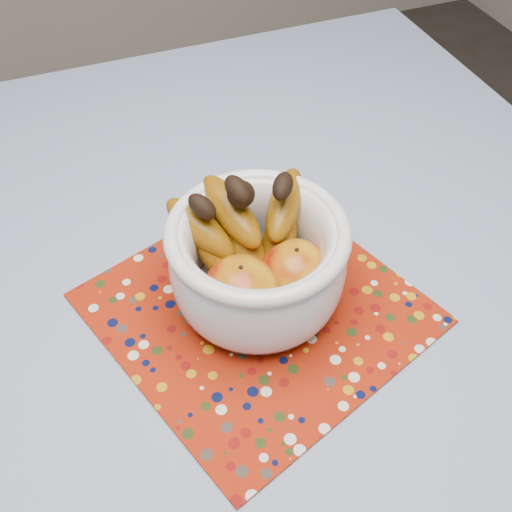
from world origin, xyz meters
The scene contains 4 objects.
table centered at (0.00, 0.00, 0.67)m, with size 1.20×1.20×0.75m.
tablecloth centered at (0.00, 0.00, 0.76)m, with size 1.32×1.32×0.01m, color #6271A3.
placemat centered at (0.06, -0.02, 0.76)m, with size 0.36×0.36×0.00m, color maroon.
fruit_bowl centered at (0.07, 0.00, 0.84)m, with size 0.26×0.23×0.18m.
Camera 1 is at (-0.11, -0.45, 1.37)m, focal length 42.00 mm.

